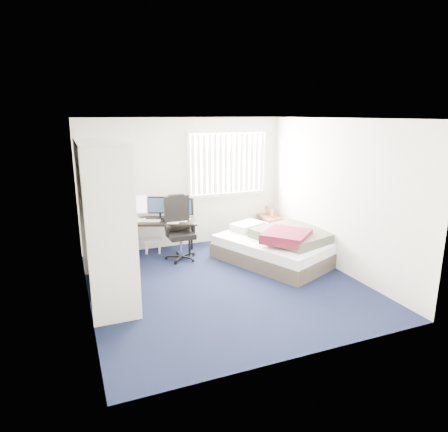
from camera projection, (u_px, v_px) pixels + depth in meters
name	position (u px, v px, depth m)	size (l,w,h in m)	color
ground	(225.00, 283.00, 6.21)	(4.20, 4.20, 0.00)	black
room_shell	(225.00, 188.00, 5.84)	(4.20, 4.20, 4.20)	silver
window_assembly	(228.00, 163.00, 7.97)	(1.72, 0.09, 1.32)	white
closet	(106.00, 204.00, 5.51)	(0.64, 1.84, 2.22)	beige
desk	(158.00, 217.00, 7.38)	(1.48, 1.08, 1.12)	black
office_chair	(180.00, 234.00, 7.22)	(0.56, 0.55, 1.16)	black
footstool	(153.00, 242.00, 7.56)	(0.38, 0.33, 0.27)	white
nightstand	(269.00, 218.00, 8.40)	(0.37, 0.72, 0.67)	brown
bed	(279.00, 246.00, 7.13)	(2.12, 2.37, 0.65)	#40382E
pine_box	(114.00, 287.00, 5.71)	(0.43, 0.32, 0.32)	tan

